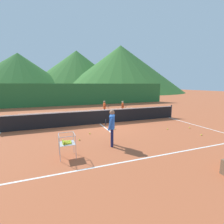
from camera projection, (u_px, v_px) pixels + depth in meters
ground_plane at (100, 124)px, 11.45m from camera, size 120.00×120.00×0.00m
line_baseline_near at (145, 158)px, 6.11m from camera, size 11.83×0.08×0.01m
line_baseline_far at (83, 110)px, 17.22m from camera, size 11.83×0.08×0.01m
line_sideline_west at (0, 132)px, 9.37m from camera, size 0.08×12.06×0.01m
line_sideline_east at (169, 118)px, 13.53m from camera, size 0.08×12.06×0.01m
line_service_center at (100, 124)px, 11.45m from camera, size 0.08×5.10×0.01m
tennis_net at (100, 117)px, 11.36m from camera, size 12.36×0.08×1.05m
instructor at (112, 124)px, 7.23m from camera, size 0.48×0.82×1.63m
student_0 at (105, 107)px, 14.11m from camera, size 0.42×0.69×1.32m
student_1 at (123, 106)px, 14.75m from camera, size 0.40×0.69×1.23m
ball_cart at (67, 142)px, 6.10m from camera, size 0.58×0.58×0.90m
tennis_ball_0 at (90, 133)px, 9.07m from camera, size 0.07×0.07×0.07m
tennis_ball_1 at (115, 129)px, 9.99m from camera, size 0.07×0.07×0.07m
tennis_ball_2 at (167, 129)px, 9.95m from camera, size 0.07×0.07×0.07m
tennis_ball_3 at (190, 128)px, 10.28m from camera, size 0.07×0.07×0.07m
tennis_ball_4 at (79, 140)px, 8.03m from camera, size 0.07×0.07×0.07m
tennis_ball_5 at (201, 135)px, 8.82m from camera, size 0.07×0.07×0.07m
windscreen_fence at (76, 95)px, 21.09m from camera, size 26.03×0.08×2.80m
hill_0 at (77, 71)px, 65.09m from camera, size 42.18×42.18×15.63m
hill_1 at (120, 69)px, 57.80m from camera, size 43.16×43.16×15.90m
hill_2 at (19, 73)px, 53.42m from camera, size 36.37×36.37×12.63m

